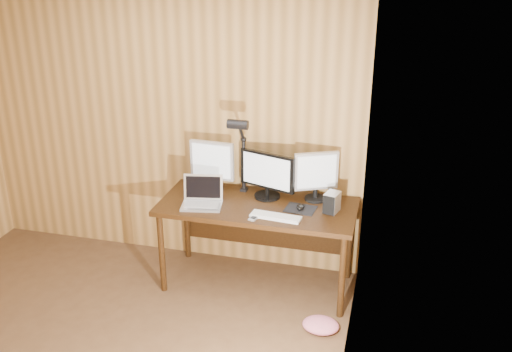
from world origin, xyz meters
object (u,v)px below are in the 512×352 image
at_px(monitor_left, 212,164).
at_px(keyboard, 276,216).
at_px(desk, 260,214).
at_px(hard_drive, 332,202).
at_px(speaker, 331,196).
at_px(monitor_center, 267,175).
at_px(laptop, 202,198).
at_px(phone, 254,218).
at_px(mouse, 300,207).
at_px(monitor_right, 316,175).
at_px(desk_lamp, 241,145).

bearing_deg(monitor_left, keyboard, -28.53).
height_order(desk, hard_drive, hard_drive).
height_order(keyboard, speaker, speaker).
height_order(monitor_center, keyboard, monitor_center).
height_order(desk, monitor_left, monitor_left).
bearing_deg(laptop, monitor_left, 81.58).
bearing_deg(laptop, phone, -28.96).
height_order(monitor_left, mouse, monitor_left).
distance_m(monitor_right, hard_drive, 0.29).
relative_size(monitor_center, keyboard, 1.20).
distance_m(desk, phone, 0.35).
height_order(monitor_center, mouse, monitor_center).
bearing_deg(desk_lamp, laptop, -142.22).
bearing_deg(monitor_center, speaker, 20.20).
relative_size(monitor_right, desk_lamp, 0.57).
xyz_separation_m(monitor_left, desk_lamp, (0.27, -0.05, 0.21)).
relative_size(keyboard, speaker, 3.40).
distance_m(monitor_center, mouse, 0.39).
height_order(mouse, phone, mouse).
bearing_deg(speaker, phone, -140.39).
relative_size(mouse, phone, 0.94).
bearing_deg(hard_drive, monitor_center, 179.98).
relative_size(monitor_right, phone, 3.69).
height_order(laptop, speaker, laptop).
bearing_deg(desk_lamp, desk, -31.32).
xyz_separation_m(hard_drive, phone, (-0.56, -0.27, -0.07)).
height_order(monitor_right, phone, monitor_right).
bearing_deg(monitor_center, phone, -73.09).
bearing_deg(hard_drive, desk, -170.83).
bearing_deg(monitor_right, phone, -155.86).
bearing_deg(laptop, hard_drive, -4.18).
distance_m(monitor_right, phone, 0.65).
height_order(monitor_center, laptop, monitor_center).
height_order(mouse, speaker, speaker).
bearing_deg(desk_lamp, monitor_center, -5.37).
bearing_deg(desk_lamp, keyboard, -50.25).
bearing_deg(hard_drive, speaker, 114.16).
relative_size(monitor_center, speaker, 4.07).
height_order(mouse, desk_lamp, desk_lamp).
bearing_deg(mouse, speaker, 59.88).
bearing_deg(monitor_left, desk, -12.70).
height_order(monitor_left, desk_lamp, desk_lamp).
height_order(monitor_left, speaker, monitor_left).
height_order(phone, desk_lamp, desk_lamp).
bearing_deg(desk, speaker, 11.14).
distance_m(monitor_center, laptop, 0.56).
bearing_deg(mouse, phone, -122.16).
bearing_deg(monitor_center, hard_drive, 3.16).
height_order(mouse, hard_drive, hard_drive).
bearing_deg(desk_lamp, phone, -69.14).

